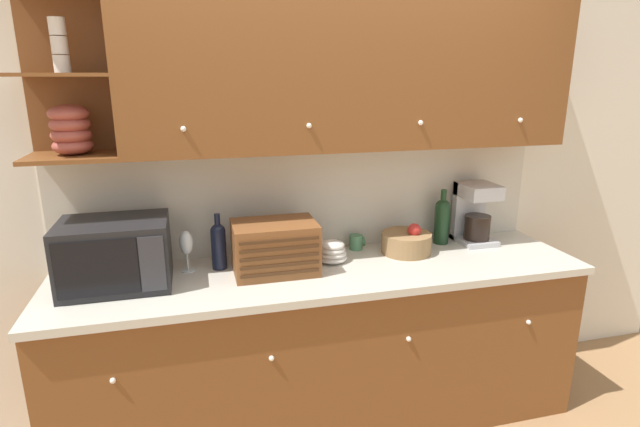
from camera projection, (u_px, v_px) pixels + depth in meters
ground_plane at (311, 384)px, 3.18m from camera, size 24.00×24.00×0.00m
wall_back at (309, 183)px, 2.86m from camera, size 5.16×0.06×2.60m
counter_unit at (324, 345)px, 2.75m from camera, size 2.78×0.68×0.92m
backsplash_panel at (310, 198)px, 2.85m from camera, size 2.76×0.01×0.60m
upper_cabinets at (346, 72)px, 2.55m from camera, size 2.76×0.35×0.79m
microwave at (115, 254)px, 2.37m from camera, size 0.50×0.37×0.32m
wine_glass at (186, 244)px, 2.55m from camera, size 0.07×0.07×0.22m
wine_bottle at (219, 244)px, 2.59m from camera, size 0.08×0.08×0.30m
bread_box at (275, 247)px, 2.55m from camera, size 0.42×0.30×0.26m
bowl_stack_on_counter at (332, 252)px, 2.71m from camera, size 0.16×0.16×0.12m
mug at (356, 242)px, 2.90m from camera, size 0.09×0.08×0.09m
fruit_basket at (407, 242)px, 2.84m from camera, size 0.28×0.28×0.18m
second_wine_bottle at (442, 219)px, 2.98m from camera, size 0.09×0.09×0.33m
coffee_maker at (475, 212)px, 3.00m from camera, size 0.20×0.23×0.36m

